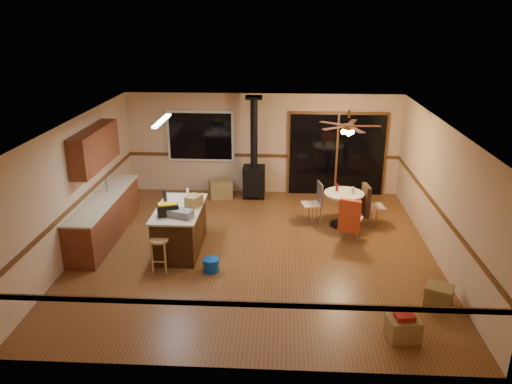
# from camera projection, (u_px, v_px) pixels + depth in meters

# --- Properties ---
(floor) EXTENTS (7.00, 7.00, 0.00)m
(floor) POSITION_uv_depth(u_px,v_px,m) (255.00, 251.00, 10.00)
(floor) COLOR brown
(floor) RESTS_ON ground
(ceiling) EXTENTS (7.00, 7.00, 0.00)m
(ceiling) POSITION_uv_depth(u_px,v_px,m) (255.00, 123.00, 9.11)
(ceiling) COLOR silver
(ceiling) RESTS_ON ground
(wall_back) EXTENTS (7.00, 0.00, 7.00)m
(wall_back) POSITION_uv_depth(u_px,v_px,m) (263.00, 144.00, 12.84)
(wall_back) COLOR tan
(wall_back) RESTS_ON ground
(wall_front) EXTENTS (7.00, 0.00, 7.00)m
(wall_front) POSITION_uv_depth(u_px,v_px,m) (240.00, 284.00, 6.27)
(wall_front) COLOR tan
(wall_front) RESTS_ON ground
(wall_left) EXTENTS (0.00, 7.00, 7.00)m
(wall_left) POSITION_uv_depth(u_px,v_px,m) (76.00, 187.00, 9.74)
(wall_left) COLOR tan
(wall_left) RESTS_ON ground
(wall_right) EXTENTS (0.00, 7.00, 7.00)m
(wall_right) POSITION_uv_depth(u_px,v_px,m) (441.00, 193.00, 9.38)
(wall_right) COLOR tan
(wall_right) RESTS_ON ground
(chair_rail) EXTENTS (7.00, 7.00, 0.08)m
(chair_rail) POSITION_uv_depth(u_px,v_px,m) (255.00, 205.00, 9.66)
(chair_rail) COLOR #543115
(chair_rail) RESTS_ON ground
(window) EXTENTS (1.72, 0.10, 1.32)m
(window) POSITION_uv_depth(u_px,v_px,m) (201.00, 136.00, 12.81)
(window) COLOR black
(window) RESTS_ON ground
(sliding_door) EXTENTS (2.52, 0.10, 2.10)m
(sliding_door) POSITION_uv_depth(u_px,v_px,m) (337.00, 155.00, 12.78)
(sliding_door) COLOR black
(sliding_door) RESTS_ON ground
(lower_cabinets) EXTENTS (0.60, 3.00, 0.86)m
(lower_cabinets) POSITION_uv_depth(u_px,v_px,m) (105.00, 218.00, 10.49)
(lower_cabinets) COLOR brown
(lower_cabinets) RESTS_ON ground
(countertop) EXTENTS (0.64, 3.04, 0.04)m
(countertop) POSITION_uv_depth(u_px,v_px,m) (103.00, 198.00, 10.33)
(countertop) COLOR beige
(countertop) RESTS_ON lower_cabinets
(upper_cabinets) EXTENTS (0.35, 2.00, 0.80)m
(upper_cabinets) POSITION_uv_depth(u_px,v_px,m) (95.00, 148.00, 10.18)
(upper_cabinets) COLOR brown
(upper_cabinets) RESTS_ON ground
(kitchen_island) EXTENTS (0.88, 1.68, 0.90)m
(kitchen_island) POSITION_uv_depth(u_px,v_px,m) (180.00, 229.00, 9.92)
(kitchen_island) COLOR #321C0C
(kitchen_island) RESTS_ON ground
(wood_stove) EXTENTS (0.55, 0.50, 2.52)m
(wood_stove) POSITION_uv_depth(u_px,v_px,m) (254.00, 170.00, 12.62)
(wood_stove) COLOR black
(wood_stove) RESTS_ON ground
(ceiling_fan) EXTENTS (0.24, 0.24, 0.55)m
(ceiling_fan) POSITION_uv_depth(u_px,v_px,m) (348.00, 129.00, 10.44)
(ceiling_fan) COLOR brown
(ceiling_fan) RESTS_ON ceiling
(fluorescent_strip) EXTENTS (0.10, 1.20, 0.04)m
(fluorescent_strip) POSITION_uv_depth(u_px,v_px,m) (162.00, 121.00, 9.50)
(fluorescent_strip) COLOR white
(fluorescent_strip) RESTS_ON ceiling
(toolbox_grey) EXTENTS (0.51, 0.39, 0.14)m
(toolbox_grey) POSITION_uv_depth(u_px,v_px,m) (180.00, 213.00, 9.32)
(toolbox_grey) COLOR slate
(toolbox_grey) RESTS_ON kitchen_island
(toolbox_black) EXTENTS (0.44, 0.32, 0.22)m
(toolbox_black) POSITION_uv_depth(u_px,v_px,m) (168.00, 210.00, 9.37)
(toolbox_black) COLOR black
(toolbox_black) RESTS_ON kitchen_island
(toolbox_yellow_lid) EXTENTS (0.39, 0.28, 0.03)m
(toolbox_yellow_lid) POSITION_uv_depth(u_px,v_px,m) (167.00, 204.00, 9.33)
(toolbox_yellow_lid) COLOR gold
(toolbox_yellow_lid) RESTS_ON toolbox_black
(box_on_island) EXTENTS (0.35, 0.40, 0.22)m
(box_on_island) POSITION_uv_depth(u_px,v_px,m) (194.00, 201.00, 9.82)
(box_on_island) COLOR olive
(box_on_island) RESTS_ON kitchen_island
(bottle_dark) EXTENTS (0.08, 0.08, 0.29)m
(bottle_dark) POSITION_uv_depth(u_px,v_px,m) (165.00, 196.00, 9.96)
(bottle_dark) COLOR black
(bottle_dark) RESTS_ON kitchen_island
(bottle_pink) EXTENTS (0.07, 0.07, 0.21)m
(bottle_pink) POSITION_uv_depth(u_px,v_px,m) (196.00, 200.00, 9.85)
(bottle_pink) COLOR #D84C8C
(bottle_pink) RESTS_ON kitchen_island
(bottle_white) EXTENTS (0.07, 0.07, 0.16)m
(bottle_white) POSITION_uv_depth(u_px,v_px,m) (188.00, 192.00, 10.39)
(bottle_white) COLOR white
(bottle_white) RESTS_ON kitchen_island
(bar_stool) EXTENTS (0.38, 0.38, 0.62)m
(bar_stool) POSITION_uv_depth(u_px,v_px,m) (160.00, 254.00, 9.18)
(bar_stool) COLOR tan
(bar_stool) RESTS_ON floor
(blue_bucket) EXTENTS (0.33, 0.33, 0.25)m
(blue_bucket) POSITION_uv_depth(u_px,v_px,m) (211.00, 265.00, 9.19)
(blue_bucket) COLOR #0C4AB5
(blue_bucket) RESTS_ON floor
(dining_table) EXTENTS (0.87, 0.87, 0.78)m
(dining_table) POSITION_uv_depth(u_px,v_px,m) (343.00, 203.00, 11.01)
(dining_table) COLOR black
(dining_table) RESTS_ON ground
(glass_red) EXTENTS (0.07, 0.07, 0.17)m
(glass_red) POSITION_uv_depth(u_px,v_px,m) (337.00, 187.00, 11.00)
(glass_red) COLOR #590C14
(glass_red) RESTS_ON dining_table
(glass_cream) EXTENTS (0.08, 0.08, 0.15)m
(glass_cream) POSITION_uv_depth(u_px,v_px,m) (353.00, 190.00, 10.85)
(glass_cream) COLOR beige
(glass_cream) RESTS_ON dining_table
(chair_left) EXTENTS (0.48, 0.48, 0.51)m
(chair_left) POSITION_uv_depth(u_px,v_px,m) (316.00, 198.00, 11.14)
(chair_left) COLOR tan
(chair_left) RESTS_ON ground
(chair_near) EXTENTS (0.56, 0.58, 0.70)m
(chair_near) POSITION_uv_depth(u_px,v_px,m) (350.00, 216.00, 10.17)
(chair_near) COLOR tan
(chair_near) RESTS_ON ground
(chair_right) EXTENTS (0.51, 0.47, 0.70)m
(chair_right) POSITION_uv_depth(u_px,v_px,m) (367.00, 200.00, 10.99)
(chair_right) COLOR tan
(chair_right) RESTS_ON ground
(box_under_window) EXTENTS (0.66, 0.58, 0.44)m
(box_under_window) POSITION_uv_depth(u_px,v_px,m) (220.00, 189.00, 12.82)
(box_under_window) COLOR olive
(box_under_window) RESTS_ON floor
(box_corner_a) EXTENTS (0.50, 0.44, 0.34)m
(box_corner_a) POSITION_uv_depth(u_px,v_px,m) (403.00, 328.00, 7.29)
(box_corner_a) COLOR olive
(box_corner_a) RESTS_ON floor
(box_corner_b) EXTENTS (0.53, 0.50, 0.34)m
(box_corner_b) POSITION_uv_depth(u_px,v_px,m) (439.00, 295.00, 8.12)
(box_corner_b) COLOR olive
(box_corner_b) RESTS_ON floor
(box_small_red) EXTENTS (0.30, 0.27, 0.07)m
(box_small_red) POSITION_uv_depth(u_px,v_px,m) (404.00, 316.00, 7.21)
(box_small_red) COLOR maroon
(box_small_red) RESTS_ON box_corner_a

